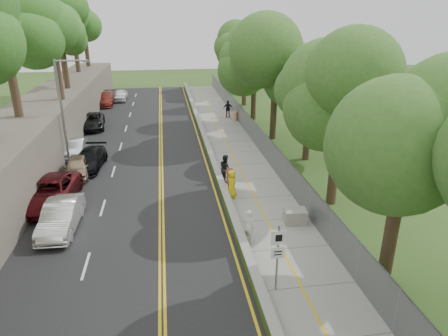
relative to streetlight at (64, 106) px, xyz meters
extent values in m
plane|color=#33511E|center=(10.46, -14.00, -4.64)|extent=(140.00, 140.00, 0.00)
cube|color=black|center=(5.06, 1.00, -4.62)|extent=(11.20, 66.00, 0.04)
cube|color=gray|center=(13.01, 1.00, -4.61)|extent=(4.20, 66.00, 0.05)
cube|color=#7ECE2C|center=(10.71, 1.00, -4.34)|extent=(0.42, 66.00, 0.60)
cube|color=#595147|center=(-3.04, 1.00, -2.64)|extent=(5.00, 66.00, 4.00)
cube|color=slate|center=(15.11, 1.00, -3.64)|extent=(0.04, 66.00, 2.00)
cylinder|color=gray|center=(-0.24, 0.00, -0.64)|extent=(0.18, 0.18, 8.00)
cylinder|color=gray|center=(0.87, 0.00, 3.21)|extent=(2.30, 0.13, 0.13)
cube|color=gray|center=(1.95, 0.00, 3.16)|extent=(0.50, 0.22, 0.14)
cylinder|color=gray|center=(11.51, -17.00, -3.04)|extent=(0.09, 0.09, 3.10)
cube|color=white|center=(11.51, -17.03, -2.04)|extent=(0.62, 0.04, 0.62)
cube|color=white|center=(11.51, -17.03, -2.74)|extent=(0.56, 0.04, 0.50)
cylinder|color=orange|center=(14.76, 11.55, -4.11)|extent=(0.58, 0.58, 0.95)
cube|color=gray|center=(14.13, -11.51, -4.19)|extent=(1.29, 1.01, 0.81)
imported|color=silver|center=(1.46, -10.33, -3.83)|extent=(1.74, 4.70, 1.54)
imported|color=#5D131A|center=(0.17, -7.01, -3.81)|extent=(2.96, 5.83, 1.58)
imported|color=black|center=(1.46, -1.05, -3.90)|extent=(2.44, 4.98, 1.39)
imported|color=#9A8366|center=(0.84, -2.46, -3.91)|extent=(2.00, 4.19, 1.38)
imported|color=#96999E|center=(-0.14, 1.97, -3.92)|extent=(1.66, 4.22, 1.37)
imported|color=black|center=(-0.14, 10.60, -3.86)|extent=(2.99, 5.54, 1.48)
imported|color=maroon|center=(-0.14, 21.79, -3.83)|extent=(2.22, 5.35, 1.55)
imported|color=white|center=(1.46, 24.42, -3.89)|extent=(1.86, 4.23, 1.42)
imported|color=yellow|center=(11.21, -7.66, -3.68)|extent=(0.69, 0.96, 1.82)
imported|color=white|center=(11.21, -13.00, -3.71)|extent=(0.62, 0.75, 1.76)
imported|color=black|center=(11.21, -5.02, -3.63)|extent=(0.88, 1.04, 1.92)
imported|color=brown|center=(11.21, -6.84, -3.77)|extent=(0.81, 1.16, 1.64)
imported|color=black|center=(14.29, 13.06, -3.63)|extent=(1.14, 0.51, 1.92)
camera|label=1|loc=(7.28, -30.39, 6.32)|focal=32.00mm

